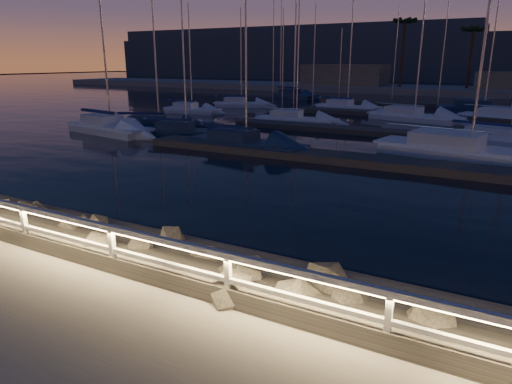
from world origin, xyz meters
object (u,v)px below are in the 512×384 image
guard_rail (77,229)px  sailboat_c (244,142)px  sailboat_l (507,117)px  sailboat_n (346,106)px  sailboat_e (191,109)px  sailboat_h (506,139)px  sailboat_f (157,125)px  sailboat_i (240,103)px  sailboat_b (184,131)px  sailboat_m (293,95)px  sailboat_g (412,116)px  sailboat_k (481,108)px  sailboat_j (294,119)px  sailboat_a (109,127)px  sailboat_d (465,150)px

guard_rail → sailboat_c: 17.59m
sailboat_l → guard_rail: bearing=-85.4°
sailboat_n → sailboat_e: bearing=-134.7°
sailboat_h → sailboat_l: (-0.11, 13.04, 0.01)m
sailboat_f → sailboat_n: size_ratio=1.01×
guard_rail → sailboat_i: (-18.87, 39.05, -0.97)m
sailboat_b → sailboat_m: 35.96m
sailboat_e → sailboat_i: sailboat_i is taller
sailboat_i → sailboat_c: bearing=-81.0°
sailboat_g → sailboat_l: size_ratio=1.00×
sailboat_h → sailboat_k: sailboat_k is taller
sailboat_h → sailboat_n: sailboat_h is taller
sailboat_j → sailboat_n: (0.33, 12.72, 0.00)m
sailboat_j → sailboat_k: (13.22, 17.14, 0.06)m
sailboat_i → sailboat_m: sailboat_m is taller
sailboat_b → sailboat_h: size_ratio=0.83×
sailboat_a → sailboat_k: size_ratio=0.88×
sailboat_b → sailboat_f: 4.06m
sailboat_m → guard_rail: bearing=-50.6°
sailboat_j → sailboat_n: size_ratio=0.98×
sailboat_k → sailboat_n: sailboat_k is taller
sailboat_f → sailboat_m: bearing=73.1°
sailboat_l → sailboat_m: sailboat_l is taller
guard_rail → sailboat_m: 57.04m
sailboat_h → sailboat_d: bearing=-93.3°
sailboat_a → sailboat_l: bearing=50.3°
sailboat_e → sailboat_f: (4.93, -10.94, 0.01)m
sailboat_f → sailboat_h: size_ratio=0.89×
guard_rail → sailboat_a: (-17.05, 17.32, -0.90)m
sailboat_c → sailboat_d: sailboat_d is taller
sailboat_n → guard_rail: bearing=-73.4°
sailboat_d → sailboat_g: 16.40m
sailboat_g → sailboat_c: bearing=-92.7°
sailboat_f → sailboat_k: (20.89, 25.60, 0.05)m
sailboat_h → sailboat_j: bearing=-175.0°
sailboat_g → sailboat_j: bearing=-124.4°
sailboat_d → sailboat_l: bearing=95.0°
sailboat_d → sailboat_j: size_ratio=1.45×
sailboat_b → sailboat_j: (3.90, 9.98, 0.01)m
sailboat_e → sailboat_j: bearing=-13.0°
sailboat_d → sailboat_f: size_ratio=1.40×
sailboat_k → sailboat_l: 7.51m
sailboat_m → sailboat_j: bearing=-45.4°
sailboat_k → sailboat_n: (-12.89, -4.41, -0.05)m
sailboat_j → sailboat_n: 12.73m
sailboat_k → sailboat_i: bearing=-176.3°
sailboat_k → sailboat_l: (2.45, -7.10, -0.05)m
sailboat_j → sailboat_m: sailboat_m is taller
sailboat_m → sailboat_n: 17.14m
sailboat_j → sailboat_n: sailboat_n is taller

